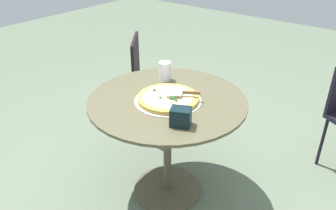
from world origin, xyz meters
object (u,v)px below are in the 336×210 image
Objects in this scene: patio_chair_near at (150,77)px; pizza_on_tray at (168,98)px; drinking_cup at (165,71)px; pizza_server at (183,93)px; napkin_dispenser at (181,117)px; patio_table at (167,122)px.

pizza_on_tray is at bearing 48.30° from patio_chair_near.
drinking_cup reaches higher than patio_chair_near.
drinking_cup is (-0.17, -0.28, 0.01)m from pizza_server.
pizza_server is 1.86× the size of napkin_dispenser.
pizza_server is 1.57× the size of drinking_cup.
patio_table is 0.88m from patio_chair_near.
napkin_dispenser is at bearing 51.77° from pizza_on_tray.
patio_table is at bearing 115.59° from napkin_dispenser.
patio_chair_near is (-0.60, -0.68, -0.25)m from pizza_on_tray.
napkin_dispenser is at bearing 33.25° from pizza_server.
patio_table is 9.06× the size of napkin_dispenser.
pizza_server reaches higher than pizza_on_tray.
patio_table is 0.25m from pizza_server.
patio_table is 4.87× the size of pizza_server.
napkin_dispenser reaches higher than patio_table.
patio_chair_near reaches higher than pizza_server.
patio_table is 1.16× the size of patio_chair_near.
patio_chair_near reaches higher than napkin_dispenser.
pizza_on_tray reaches higher than patio_table.
patio_table is 0.19m from pizza_on_tray.
pizza_server is at bearing 128.34° from pizza_on_tray.
pizza_server is 0.28m from napkin_dispenser.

